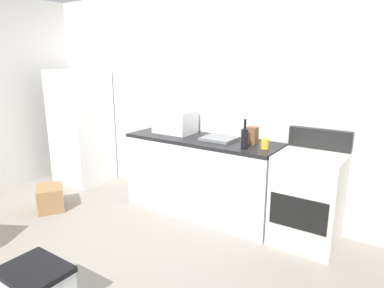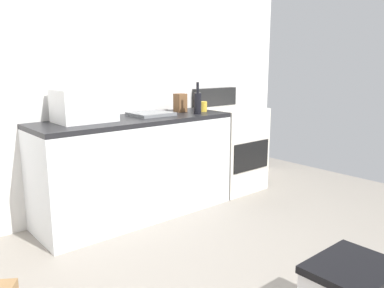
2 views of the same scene
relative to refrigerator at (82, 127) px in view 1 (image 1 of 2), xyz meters
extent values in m
plane|color=gray|center=(1.75, -1.15, -0.82)|extent=(6.00, 6.00, 0.00)
cube|color=silver|center=(1.75, 0.40, 0.48)|extent=(5.00, 0.10, 2.60)
cube|color=silver|center=(2.05, 0.05, -0.39)|extent=(1.80, 0.60, 0.86)
cube|color=black|center=(2.05, 0.05, 0.06)|extent=(1.80, 0.60, 0.04)
cube|color=white|center=(0.00, 0.00, 0.00)|extent=(0.68, 0.66, 1.63)
cube|color=silver|center=(3.27, 0.05, -0.37)|extent=(0.60, 0.60, 0.90)
cube|color=black|center=(3.27, -0.25, -0.40)|extent=(0.52, 0.02, 0.30)
cube|color=black|center=(3.27, 0.31, 0.18)|extent=(0.60, 0.08, 0.20)
cube|color=white|center=(1.62, 0.12, 0.22)|extent=(0.46, 0.34, 0.27)
cube|color=slate|center=(2.25, 0.09, 0.10)|extent=(0.36, 0.32, 0.03)
cylinder|color=black|center=(2.65, -0.11, 0.18)|extent=(0.07, 0.07, 0.20)
cylinder|color=black|center=(2.65, -0.11, 0.33)|extent=(0.03, 0.03, 0.10)
cylinder|color=gold|center=(2.82, 0.01, 0.13)|extent=(0.08, 0.08, 0.10)
cube|color=brown|center=(2.63, 0.13, 0.17)|extent=(0.10, 0.10, 0.18)
cube|color=olive|center=(0.49, -0.91, -0.67)|extent=(0.47, 0.45, 0.28)
cube|color=black|center=(2.01, -2.03, -0.46)|extent=(0.46, 0.36, 0.04)
camera|label=1|loc=(4.05, -3.11, 0.95)|focal=31.67mm
camera|label=2|loc=(0.24, -2.86, 0.55)|focal=36.25mm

